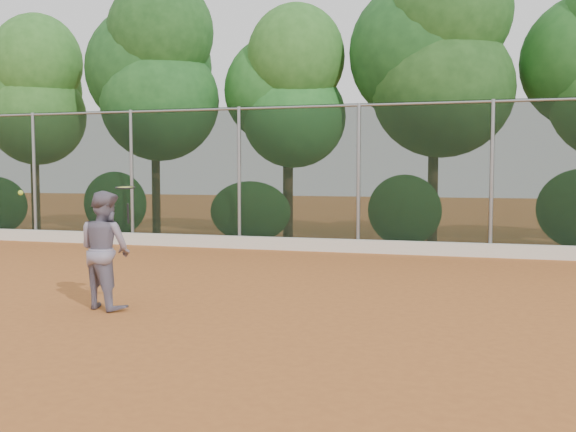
# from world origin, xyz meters

# --- Properties ---
(ground) EXTENTS (80.00, 80.00, 0.00)m
(ground) POSITION_xyz_m (0.00, 0.00, 0.00)
(ground) COLOR #AC5E28
(ground) RESTS_ON ground
(concrete_curb) EXTENTS (24.00, 0.20, 0.30)m
(concrete_curb) POSITION_xyz_m (0.00, 6.82, 0.15)
(concrete_curb) COLOR silver
(concrete_curb) RESTS_ON ground
(tennis_player) EXTENTS (0.96, 0.86, 1.64)m
(tennis_player) POSITION_xyz_m (-2.29, -0.24, 0.82)
(tennis_player) COLOR slate
(tennis_player) RESTS_ON ground
(chainlink_fence) EXTENTS (24.09, 0.09, 3.50)m
(chainlink_fence) POSITION_xyz_m (-0.00, 7.00, 1.86)
(chainlink_fence) COLOR black
(chainlink_fence) RESTS_ON ground
(foliage_backdrop) EXTENTS (23.70, 3.63, 7.55)m
(foliage_backdrop) POSITION_xyz_m (-0.55, 8.98, 4.40)
(foliage_backdrop) COLOR #47311B
(foliage_backdrop) RESTS_ON ground
(tennis_racket) EXTENTS (0.33, 0.33, 0.51)m
(tennis_racket) POSITION_xyz_m (-1.84, -0.42, 1.65)
(tennis_racket) COLOR black
(tennis_racket) RESTS_ON ground
(tennis_ball_in_flight) EXTENTS (0.07, 0.07, 0.07)m
(tennis_ball_in_flight) POSITION_xyz_m (-3.49, -0.44, 1.61)
(tennis_ball_in_flight) COLOR #B7D731
(tennis_ball_in_flight) RESTS_ON ground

